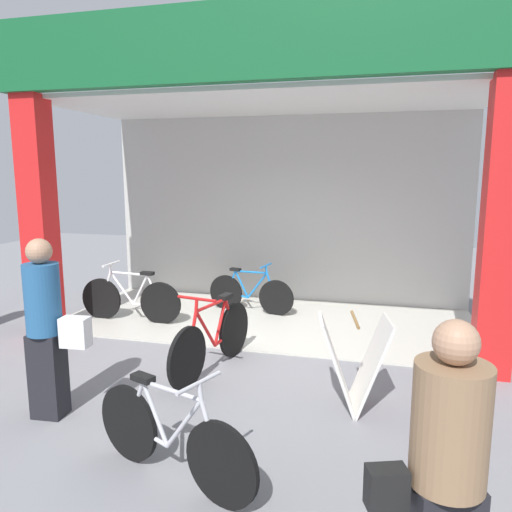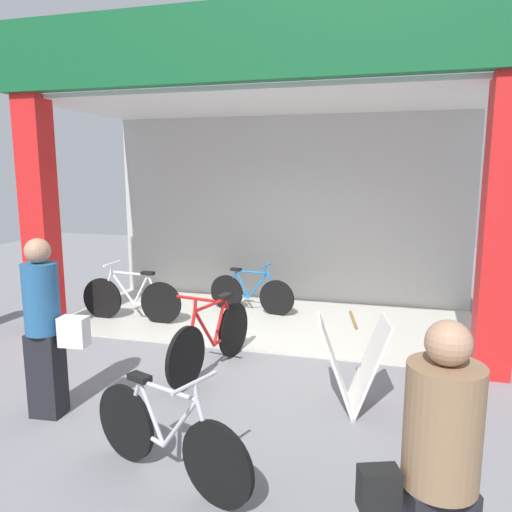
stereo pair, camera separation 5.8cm
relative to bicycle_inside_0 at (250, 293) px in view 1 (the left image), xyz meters
name	(u,v)px [view 1 (the left image)]	position (x,y,z in m)	size (l,w,h in m)	color
ground_plane	(243,351)	(0.37, -1.75, -0.33)	(20.64, 20.64, 0.00)	gray
shop_facade	(269,175)	(0.37, -0.29, 1.93)	(6.52, 3.08, 4.23)	beige
bicycle_inside_0	(250,293)	(0.00, 0.00, 0.00)	(1.50, 0.41, 0.83)	black
bicycle_inside_1	(131,299)	(-1.67, -0.95, 0.04)	(1.68, 0.46, 0.93)	black
bicycle_parked_0	(171,437)	(0.61, -4.49, 0.02)	(1.51, 0.62, 0.88)	black
bicycle_parked_1	(213,339)	(0.21, -2.44, 0.05)	(0.49, 1.74, 0.97)	black
sandwich_board_sign	(353,364)	(1.86, -2.98, 0.13)	(0.76, 0.64, 0.94)	silver
pedestrian_0	(445,474)	(2.43, -5.25, 0.51)	(0.63, 0.47, 1.63)	black
pedestrian_1	(47,327)	(-0.92, -3.85, 0.55)	(0.62, 0.35, 1.72)	black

